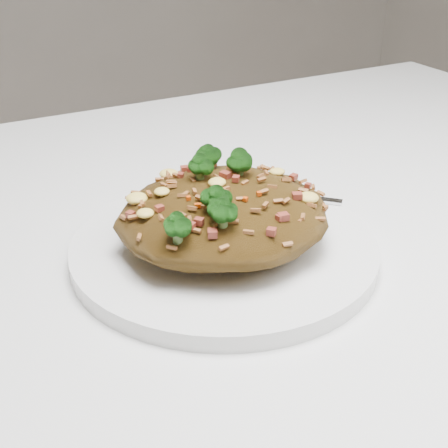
# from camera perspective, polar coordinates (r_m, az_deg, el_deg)

# --- Properties ---
(dining_table) EXTENTS (1.20, 0.80, 0.75)m
(dining_table) POSITION_cam_1_polar(r_m,az_deg,el_deg) (0.57, -1.57, -9.96)
(dining_table) COLOR white
(dining_table) RESTS_ON ground
(plate) EXTENTS (0.25, 0.25, 0.01)m
(plate) POSITION_cam_1_polar(r_m,az_deg,el_deg) (0.51, -0.00, -2.19)
(plate) COLOR white
(plate) RESTS_ON dining_table
(fried_rice) EXTENTS (0.17, 0.15, 0.07)m
(fried_rice) POSITION_cam_1_polar(r_m,az_deg,el_deg) (0.49, -0.05, 1.69)
(fried_rice) COLOR brown
(fried_rice) RESTS_ON plate
(fork) EXTENTS (0.13, 0.13, 0.00)m
(fork) POSITION_cam_1_polar(r_m,az_deg,el_deg) (0.58, 3.58, 2.91)
(fork) COLOR silver
(fork) RESTS_ON plate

